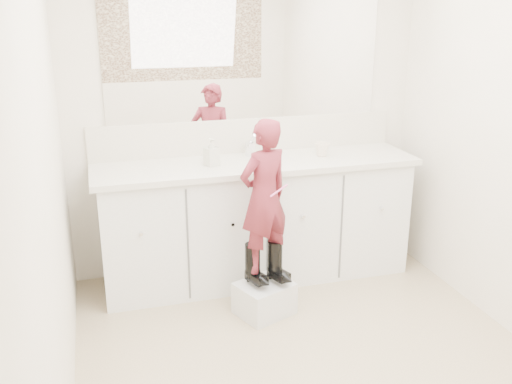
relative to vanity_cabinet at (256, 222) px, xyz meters
name	(u,v)px	position (x,y,z in m)	size (l,w,h in m)	color
floor	(317,370)	(0.00, -1.23, -0.42)	(3.00, 3.00, 0.00)	#957C61
wall_back	(246,110)	(0.00, 0.27, 0.77)	(2.60, 2.60, 0.00)	beige
wall_left	(46,185)	(-1.30, -1.23, 0.78)	(3.00, 3.00, 0.00)	beige
vanity_cabinet	(256,222)	(0.00, 0.00, 0.00)	(2.20, 0.55, 0.85)	silver
countertop	(257,164)	(0.00, -0.01, 0.45)	(2.28, 0.58, 0.04)	beige
backsplash	(247,135)	(0.00, 0.26, 0.59)	(2.28, 0.03, 0.25)	beige
mirror	(246,48)	(0.00, 0.26, 1.22)	(2.00, 0.02, 1.00)	white
faucet	(251,149)	(0.00, 0.15, 0.52)	(0.08, 0.08, 0.10)	silver
cup	(322,149)	(0.49, -0.01, 0.51)	(0.11, 0.11, 0.10)	beige
soap_bottle	(211,152)	(-0.33, -0.03, 0.56)	(0.08, 0.09, 0.19)	beige
step_stool	(264,298)	(-0.10, -0.55, -0.32)	(0.34, 0.28, 0.22)	silver
boot_left	(252,264)	(-0.18, -0.53, -0.07)	(0.10, 0.19, 0.28)	black
boot_right	(275,261)	(-0.03, -0.53, -0.07)	(0.10, 0.19, 0.28)	black
toddler	(264,197)	(-0.10, -0.53, 0.38)	(0.36, 0.24, 0.98)	#B33748
toothbrush	(279,191)	(-0.03, -0.61, 0.44)	(0.01, 0.01, 0.14)	pink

